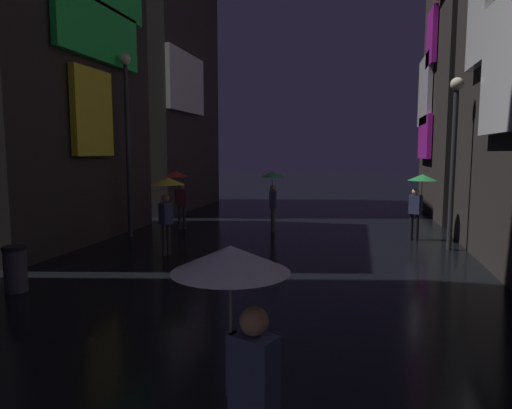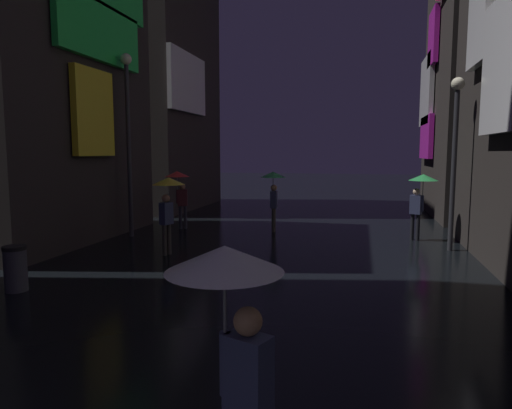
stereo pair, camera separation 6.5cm
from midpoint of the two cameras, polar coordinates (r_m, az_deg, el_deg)
name	(u,v)px [view 2 (the right image)]	position (r m, az deg, el deg)	size (l,w,h in m)	color
building_left_mid	(36,38)	(16.49, -25.69, 18.23)	(4.25, 7.42, 12.61)	#2D2826
building_left_far	(158,34)	(24.45, -12.02, 20.15)	(4.25, 7.29, 17.20)	#2D2826
building_right_far	(485,66)	(22.55, 26.78, 15.23)	(4.25, 7.39, 12.94)	#2D2826
pedestrian_foreground_right_yellow	(168,194)	(12.69, -10.81, 1.30)	(0.90, 0.90, 2.12)	#38332D
pedestrian_foreground_left_clear	(232,305)	(3.50, -2.45, -12.47)	(0.90, 0.90, 2.12)	#38332D
pedestrian_midstreet_left_green	(421,188)	(15.28, 20.03, 1.89)	(0.90, 0.90, 2.12)	black
pedestrian_near_crossing_red	(179,184)	(16.82, -9.51, 2.60)	(0.90, 0.90, 2.12)	#2D2D38
pedestrian_far_right_green	(273,184)	(16.14, 2.29, 2.51)	(0.90, 0.90, 2.12)	#38332D
streetlamp_left_far	(128,125)	(15.66, -15.58, 9.55)	(0.36, 0.36, 5.96)	#2D2D33
streetlamp_right_far	(455,142)	(14.02, 23.75, 7.17)	(0.36, 0.36, 4.86)	#2D2D33
trash_bin	(15,268)	(10.50, -27.70, -7.08)	(0.46, 0.46, 0.93)	#3F3F47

